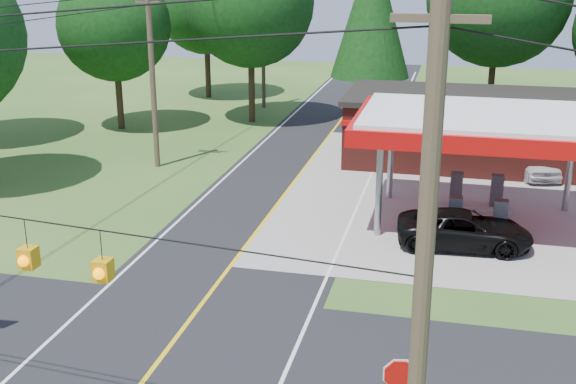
% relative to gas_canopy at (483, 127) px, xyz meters
% --- Properties ---
extents(ground, '(120.00, 120.00, 0.00)m').
position_rel_gas_canopy_xyz_m(ground, '(-9.00, -13.00, -4.27)').
color(ground, '#2D571E').
rests_on(ground, ground).
extents(main_highway, '(8.00, 120.00, 0.02)m').
position_rel_gas_canopy_xyz_m(main_highway, '(-9.00, -13.00, -4.26)').
color(main_highway, black).
rests_on(main_highway, ground).
extents(cross_road, '(70.00, 7.00, 0.02)m').
position_rel_gas_canopy_xyz_m(cross_road, '(-9.00, -13.00, -4.25)').
color(cross_road, black).
rests_on(cross_road, ground).
extents(lane_center_yellow, '(0.15, 110.00, 0.00)m').
position_rel_gas_canopy_xyz_m(lane_center_yellow, '(-9.00, -13.00, -4.24)').
color(lane_center_yellow, yellow).
rests_on(lane_center_yellow, main_highway).
extents(gas_canopy, '(10.60, 7.40, 4.88)m').
position_rel_gas_canopy_xyz_m(gas_canopy, '(0.00, 0.00, 0.00)').
color(gas_canopy, gray).
rests_on(gas_canopy, ground).
extents(convenience_store, '(16.40, 7.55, 3.80)m').
position_rel_gas_canopy_xyz_m(convenience_store, '(1.00, 9.98, -2.35)').
color(convenience_store, '#5D201A').
rests_on(convenience_store, ground).
extents(utility_pole_near_right, '(1.80, 0.30, 11.50)m').
position_rel_gas_canopy_xyz_m(utility_pole_near_right, '(-1.50, -20.00, 1.69)').
color(utility_pole_near_right, '#473828').
rests_on(utility_pole_near_right, ground).
extents(utility_pole_far_left, '(1.80, 0.30, 10.00)m').
position_rel_gas_canopy_xyz_m(utility_pole_far_left, '(-17.00, 5.00, 0.93)').
color(utility_pole_far_left, '#473828').
rests_on(utility_pole_far_left, ground).
extents(utility_pole_north, '(0.30, 0.30, 9.50)m').
position_rel_gas_canopy_xyz_m(utility_pole_north, '(-15.50, 22.00, 0.48)').
color(utility_pole_north, '#473828').
rests_on(utility_pole_north, ground).
extents(treeline_backdrop, '(70.27, 51.59, 13.30)m').
position_rel_gas_canopy_xyz_m(treeline_backdrop, '(-8.18, 11.01, 3.22)').
color(treeline_backdrop, '#332316').
rests_on(treeline_backdrop, ground).
extents(suv_car, '(5.60, 5.60, 1.47)m').
position_rel_gas_canopy_xyz_m(suv_car, '(-0.50, -3.00, -3.53)').
color(suv_car, black).
rests_on(suv_car, ground).
extents(sedan_car, '(5.52, 5.52, 1.54)m').
position_rel_gas_canopy_xyz_m(sedan_car, '(3.00, 8.00, -3.50)').
color(sedan_car, silver).
rests_on(sedan_car, ground).
extents(octagonal_stop_sign, '(0.83, 0.21, 2.40)m').
position_rel_gas_canopy_xyz_m(octagonal_stop_sign, '(-2.00, -16.01, -2.48)').
color(octagonal_stop_sign, gray).
rests_on(octagonal_stop_sign, ground).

